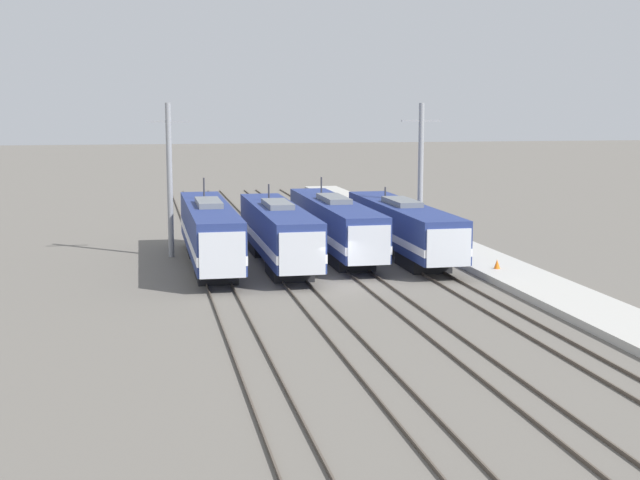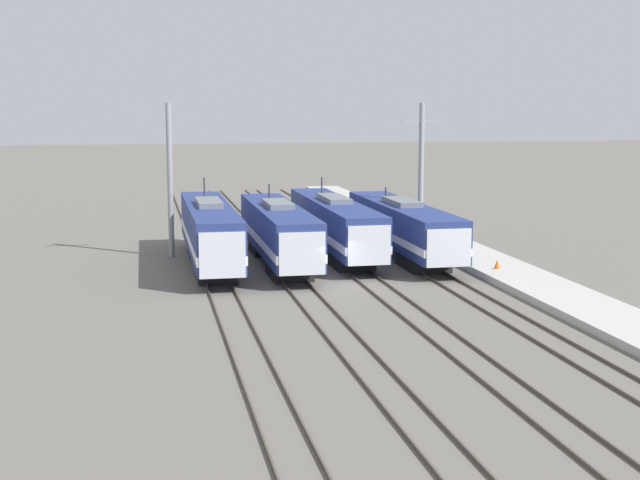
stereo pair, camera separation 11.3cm
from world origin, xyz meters
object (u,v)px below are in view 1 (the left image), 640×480
object	(u,v)px
locomotive_far_right	(404,228)
locomotive_far_left	(210,233)
locomotive_center_left	(279,233)
catenary_tower_left	(170,178)
catenary_tower_right	(421,174)
locomotive_center_right	(335,225)
traffic_cone	(497,264)

from	to	relation	value
locomotive_far_right	locomotive_far_left	bearing A→B (deg)	-175.20
locomotive_center_left	catenary_tower_left	bearing A→B (deg)	144.83
catenary_tower_right	catenary_tower_left	bearing A→B (deg)	180.00
locomotive_center_left	locomotive_far_right	bearing A→B (deg)	8.83
locomotive_center_left	locomotive_center_right	distance (m)	5.41
locomotive_far_left	catenary_tower_right	world-z (taller)	catenary_tower_right
locomotive_center_right	traffic_cone	bearing A→B (deg)	-47.96
locomotive_center_left	catenary_tower_left	xyz separation A→B (m)	(-6.79, 4.78, 3.32)
locomotive_center_right	traffic_cone	xyz separation A→B (m)	(8.22, -9.12, -1.43)
locomotive_far_left	traffic_cone	distance (m)	18.32
locomotive_far_left	locomotive_center_right	world-z (taller)	locomotive_far_left
locomotive_center_left	catenary_tower_right	bearing A→B (deg)	23.25
traffic_cone	locomotive_far_left	bearing A→B (deg)	159.80
locomotive_far_left	locomotive_center_right	bearing A→B (deg)	17.52
locomotive_far_right	traffic_cone	world-z (taller)	locomotive_far_right
locomotive_center_right	traffic_cone	world-z (taller)	locomotive_center_right
catenary_tower_left	catenary_tower_right	world-z (taller)	same
locomotive_far_right	catenary_tower_left	xyz separation A→B (m)	(-15.70, 3.40, 3.41)
catenary_tower_left	traffic_cone	bearing A→B (deg)	-29.08
locomotive_center_left	traffic_cone	distance (m)	14.12
catenary_tower_left	locomotive_center_left	bearing A→B (deg)	-35.17
locomotive_center_left	catenary_tower_right	distance (m)	12.56
locomotive_far_left	locomotive_center_right	size ratio (longest dim) A/B	0.95
locomotive_center_left	locomotive_center_right	bearing A→B (deg)	34.61
catenary_tower_left	catenary_tower_right	xyz separation A→B (m)	(17.93, 0.00, 0.00)
locomotive_far_left	locomotive_far_right	size ratio (longest dim) A/B	0.97
locomotive_center_right	catenary_tower_left	size ratio (longest dim) A/B	1.88
locomotive_far_right	catenary_tower_left	world-z (taller)	catenary_tower_left
catenary_tower_left	catenary_tower_right	distance (m)	17.93
locomotive_far_left	locomotive_center_left	xyz separation A→B (m)	(4.45, -0.26, -0.07)
catenary_tower_right	locomotive_center_left	bearing A→B (deg)	-156.75
catenary_tower_left	traffic_cone	size ratio (longest dim) A/B	18.42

